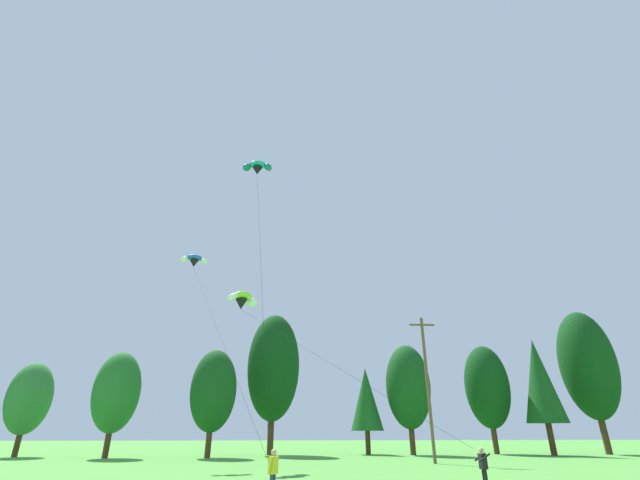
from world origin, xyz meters
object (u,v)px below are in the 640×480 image
Objects in this scene: kite_flyer_near at (273,470)px; parafoil_kite_far_blue_white at (194,261)px; kite_flyer_mid at (483,465)px; parafoil_kite_high_teal at (257,168)px; parafoil_kite_mid_lime_white at (242,300)px; utility_pole at (427,383)px.

parafoil_kite_far_blue_white is (-8.30, 18.08, 15.32)m from kite_flyer_near.
parafoil_kite_high_teal reaches higher than kite_flyer_mid.
kite_flyer_mid is at bearing -47.04° from parafoil_kite_mid_lime_white.
kite_flyer_near is 1.00× the size of kite_flyer_mid.
utility_pole is 0.78× the size of parafoil_kite_mid_lime_white.
utility_pole is 22.74m from parafoil_kite_far_blue_white.
kite_flyer_mid is at bearing -100.51° from utility_pole.
utility_pole is 22.18m from kite_flyer_near.
kite_flyer_mid is 0.12× the size of parafoil_kite_mid_lime_white.
parafoil_kite_mid_lime_white is at bearing -33.87° from parafoil_kite_far_blue_white.
kite_flyer_mid is 21.03m from parafoil_kite_mid_lime_white.
parafoil_kite_high_teal is (-14.70, -4.91, 17.17)m from utility_pole.
kite_flyer_mid is 0.07× the size of parafoil_kite_high_teal.
utility_pole is at bearing 18.46° from parafoil_kite_high_teal.
utility_pole is at bearing -0.18° from parafoil_kite_far_blue_white.
kite_flyer_mid is at bearing 10.10° from kite_flyer_near.
parafoil_kite_far_blue_white reaches higher than kite_flyer_mid.
parafoil_kite_high_teal is at bearing -161.54° from utility_pole.
utility_pole is 23.13m from parafoil_kite_high_teal.
parafoil_kite_mid_lime_white is (-3.39, 14.78, 10.83)m from kite_flyer_near.
kite_flyer_near is 0.09× the size of parafoil_kite_far_blue_white.
utility_pole is 0.61× the size of parafoil_kite_far_blue_white.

